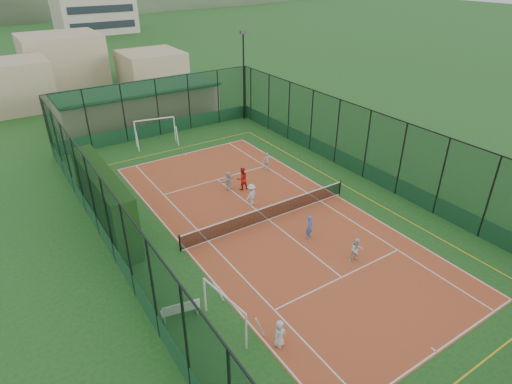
# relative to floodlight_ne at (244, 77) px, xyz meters

# --- Properties ---
(ground) EXTENTS (300.00, 300.00, 0.00)m
(ground) POSITION_rel_floodlight_ne_xyz_m (-8.60, -16.60, -4.12)
(ground) COLOR #1B501F
(ground) RESTS_ON ground
(court_slab) EXTENTS (11.17, 23.97, 0.01)m
(court_slab) POSITION_rel_floodlight_ne_xyz_m (-8.60, -16.60, -4.12)
(court_slab) COLOR #A84225
(court_slab) RESTS_ON ground
(tennis_net) EXTENTS (11.67, 0.12, 1.06)m
(tennis_net) POSITION_rel_floodlight_ne_xyz_m (-8.60, -16.60, -3.59)
(tennis_net) COLOR black
(tennis_net) RESTS_ON ground
(perimeter_fence) EXTENTS (18.12, 34.12, 5.00)m
(perimeter_fence) POSITION_rel_floodlight_ne_xyz_m (-8.60, -16.60, -1.62)
(perimeter_fence) COLOR #11331C
(perimeter_fence) RESTS_ON ground
(floodlight_ne) EXTENTS (0.60, 0.26, 8.25)m
(floodlight_ne) POSITION_rel_floodlight_ne_xyz_m (0.00, 0.00, 0.00)
(floodlight_ne) COLOR black
(floodlight_ne) RESTS_ON ground
(clubhouse) EXTENTS (15.20, 7.20, 3.15)m
(clubhouse) POSITION_rel_floodlight_ne_xyz_m (-8.60, 5.40, -2.55)
(clubhouse) COLOR tan
(clubhouse) RESTS_ON ground
(distant_hills) EXTENTS (200.00, 60.00, 24.00)m
(distant_hills) POSITION_rel_floodlight_ne_xyz_m (-8.60, 133.40, -4.12)
(distant_hills) COLOR #384C33
(distant_hills) RESTS_ON ground
(hedge_left) EXTENTS (1.26, 8.43, 3.69)m
(hedge_left) POSITION_rel_floodlight_ne_xyz_m (-16.90, -12.15, -2.28)
(hedge_left) COLOR black
(hedge_left) RESTS_ON ground
(white_bench) EXTENTS (1.71, 0.78, 0.93)m
(white_bench) POSITION_rel_floodlight_ne_xyz_m (-16.40, -21.04, -3.66)
(white_bench) COLOR white
(white_bench) RESTS_ON ground
(futsal_goal_near) EXTENTS (2.99, 1.24, 1.87)m
(futsal_goal_near) POSITION_rel_floodlight_ne_xyz_m (-15.10, -22.73, -3.19)
(futsal_goal_near) COLOR white
(futsal_goal_near) RESTS_ON ground
(futsal_goal_far) EXTENTS (3.52, 1.65, 2.19)m
(futsal_goal_far) POSITION_rel_floodlight_ne_xyz_m (-9.69, -1.42, -3.03)
(futsal_goal_far) COLOR white
(futsal_goal_far) RESTS_ON ground
(child_near_left) EXTENTS (0.72, 0.58, 1.27)m
(child_near_left) POSITION_rel_floodlight_ne_xyz_m (-13.68, -24.70, -3.48)
(child_near_left) COLOR silver
(child_near_left) RESTS_ON court_slab
(child_near_mid) EXTENTS (0.62, 0.56, 1.43)m
(child_near_mid) POSITION_rel_floodlight_ne_xyz_m (-7.77, -19.44, -3.40)
(child_near_mid) COLOR #4366BF
(child_near_mid) RESTS_ON court_slab
(child_near_right) EXTENTS (0.81, 0.72, 1.38)m
(child_near_right) POSITION_rel_floodlight_ne_xyz_m (-7.09, -22.39, -3.42)
(child_near_right) COLOR silver
(child_near_right) RESTS_ON court_slab
(child_far_left) EXTENTS (1.06, 0.79, 1.45)m
(child_far_left) POSITION_rel_floodlight_ne_xyz_m (-8.50, -14.52, -3.39)
(child_far_left) COLOR silver
(child_far_left) RESTS_ON court_slab
(child_far_right) EXTENTS (0.85, 0.50, 1.36)m
(child_far_right) POSITION_rel_floodlight_ne_xyz_m (-4.72, -10.78, -3.44)
(child_far_right) COLOR white
(child_far_right) RESTS_ON court_slab
(child_far_back) EXTENTS (1.26, 0.70, 1.29)m
(child_far_back) POSITION_rel_floodlight_ne_xyz_m (-8.67, -11.91, -3.47)
(child_far_back) COLOR silver
(child_far_back) RESTS_ON court_slab
(coach) EXTENTS (0.82, 0.66, 1.61)m
(coach) POSITION_rel_floodlight_ne_xyz_m (-7.88, -12.42, -3.31)
(coach) COLOR red
(coach) RESTS_ON court_slab
(tennis_balls) EXTENTS (6.26, 1.54, 0.07)m
(tennis_balls) POSITION_rel_floodlight_ne_xyz_m (-8.50, -15.29, -4.08)
(tennis_balls) COLOR #CCE033
(tennis_balls) RESTS_ON court_slab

